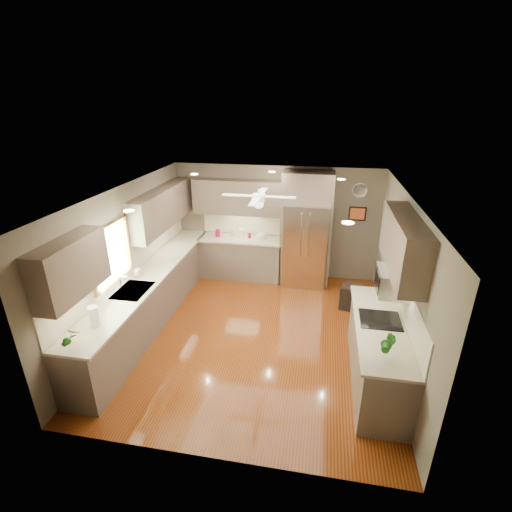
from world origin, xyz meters
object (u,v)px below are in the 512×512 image
(canister_c, at_px, (241,233))
(soap_bottle, at_px, (138,271))
(microwave, at_px, (393,282))
(stool, at_px, (352,297))
(potted_plant_left, at_px, (69,337))
(refrigerator, at_px, (306,232))
(paper_towel, at_px, (94,317))
(canister_a, at_px, (218,233))
(canister_b, at_px, (232,234))
(bowl, at_px, (261,238))
(canister_d, at_px, (250,235))
(potted_plant_right, at_px, (389,344))

(canister_c, bearing_deg, soap_bottle, -120.84)
(microwave, height_order, stool, microwave)
(soap_bottle, height_order, potted_plant_left, potted_plant_left)
(refrigerator, relative_size, paper_towel, 7.37)
(canister_a, height_order, canister_c, canister_c)
(soap_bottle, bearing_deg, canister_b, 63.31)
(canister_a, bearing_deg, paper_towel, -100.28)
(soap_bottle, height_order, bowl, soap_bottle)
(canister_c, bearing_deg, potted_plant_left, -106.11)
(microwave, distance_m, stool, 2.17)
(microwave, bearing_deg, canister_b, 136.62)
(microwave, bearing_deg, canister_d, 132.67)
(refrigerator, bearing_deg, paper_towel, -125.47)
(canister_b, relative_size, microwave, 0.23)
(canister_b, xyz_separation_m, potted_plant_left, (-1.03, -4.28, 0.09))
(canister_a, bearing_deg, soap_bottle, -110.25)
(potted_plant_right, bearing_deg, stool, 94.42)
(canister_b, height_order, refrigerator, refrigerator)
(bowl, bearing_deg, canister_d, 173.24)
(refrigerator, xyz_separation_m, paper_towel, (-2.63, -3.70, -0.11))
(canister_d, bearing_deg, paper_towel, -110.30)
(canister_c, xyz_separation_m, microwave, (2.75, -2.79, 0.45))
(potted_plant_left, height_order, potted_plant_right, potted_plant_left)
(stool, bearing_deg, canister_c, 156.62)
(potted_plant_right, distance_m, paper_towel, 3.83)
(bowl, relative_size, refrigerator, 0.10)
(canister_a, relative_size, refrigerator, 0.07)
(canister_b, bearing_deg, refrigerator, -3.15)
(potted_plant_left, bearing_deg, refrigerator, 57.60)
(potted_plant_left, bearing_deg, canister_d, 71.57)
(canister_a, distance_m, potted_plant_left, 4.28)
(microwave, bearing_deg, potted_plant_right, -97.96)
(canister_d, height_order, potted_plant_left, potted_plant_left)
(canister_b, height_order, potted_plant_left, potted_plant_left)
(bowl, bearing_deg, stool, -27.05)
(canister_b, relative_size, canister_c, 0.65)
(soap_bottle, bearing_deg, potted_plant_left, -86.91)
(potted_plant_right, height_order, paper_towel, paper_towel)
(canister_d, xyz_separation_m, paper_towel, (-1.40, -3.77, 0.08))
(potted_plant_left, xyz_separation_m, paper_towel, (0.03, 0.50, -0.02))
(microwave, bearing_deg, potted_plant_left, -159.58)
(refrigerator, bearing_deg, microwave, -63.91)
(canister_c, height_order, bowl, canister_c)
(potted_plant_right, bearing_deg, paper_towel, -179.01)
(canister_b, distance_m, paper_towel, 3.92)
(canister_d, height_order, paper_towel, paper_towel)
(potted_plant_left, relative_size, potted_plant_right, 1.04)
(canister_a, distance_m, bowl, 0.98)
(microwave, bearing_deg, stool, 100.87)
(refrigerator, xyz_separation_m, microwave, (1.33, -2.71, 0.29))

